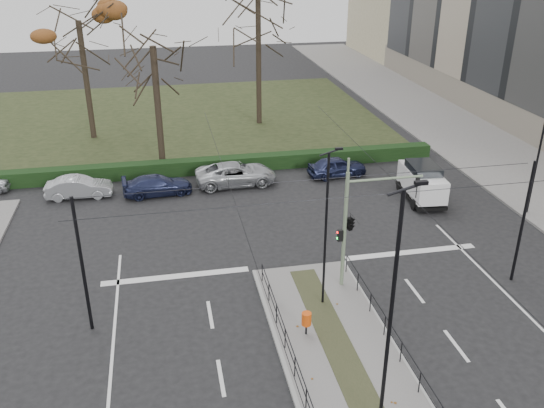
{
  "coord_description": "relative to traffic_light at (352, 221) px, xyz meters",
  "views": [
    {
      "loc": [
        -6.08,
        -18.58,
        14.73
      ],
      "look_at": [
        -0.88,
        7.51,
        2.4
      ],
      "focal_mm": 38.0,
      "sensor_mm": 36.0,
      "label": 1
    }
  ],
  "objects": [
    {
      "name": "ground",
      "position": [
        -1.82,
        -2.99,
        -3.38
      ],
      "size": [
        140.0,
        140.0,
        0.0
      ],
      "primitive_type": "plane",
      "color": "black",
      "rests_on": "ground"
    },
    {
      "name": "median_island",
      "position": [
        -1.82,
        -5.49,
        -3.31
      ],
      "size": [
        4.4,
        15.0,
        0.14
      ],
      "primitive_type": "cube",
      "color": "#62605E",
      "rests_on": "ground"
    },
    {
      "name": "sidewalk_east",
      "position": [
        16.18,
        19.01,
        -3.31
      ],
      "size": [
        8.0,
        90.0,
        0.14
      ],
      "primitive_type": "cube",
      "color": "#62605E",
      "rests_on": "ground"
    },
    {
      "name": "park",
      "position": [
        -7.82,
        29.01,
        -3.33
      ],
      "size": [
        38.0,
        26.0,
        0.1
      ],
      "primitive_type": "cube",
      "color": "black",
      "rests_on": "ground"
    },
    {
      "name": "hedge",
      "position": [
        -7.82,
        15.61,
        -2.88
      ],
      "size": [
        38.0,
        1.0,
        1.0
      ],
      "primitive_type": "cube",
      "color": "black",
      "rests_on": "ground"
    },
    {
      "name": "median_railing",
      "position": [
        -1.82,
        -5.59,
        -2.41
      ],
      "size": [
        4.14,
        13.24,
        0.92
      ],
      "color": "black",
      "rests_on": "median_island"
    },
    {
      "name": "catenary",
      "position": [
        -1.82,
        -1.38,
        0.04
      ],
      "size": [
        20.0,
        34.0,
        6.0
      ],
      "color": "black",
      "rests_on": "ground"
    },
    {
      "name": "traffic_light",
      "position": [
        0.0,
        0.0,
        0.0
      ],
      "size": [
        3.79,
        2.14,
        5.57
      ],
      "color": "gray",
      "rests_on": "median_island"
    },
    {
      "name": "litter_bin",
      "position": [
        -2.85,
        -3.27,
        -2.52
      ],
      "size": [
        0.4,
        0.4,
        1.02
      ],
      "color": "black",
      "rests_on": "median_island"
    },
    {
      "name": "streetlamp_median_near",
      "position": [
        -1.65,
        -8.39,
        1.16
      ],
      "size": [
        0.72,
        0.15,
        8.67
      ],
      "color": "black",
      "rests_on": "median_island"
    },
    {
      "name": "streetlamp_median_far",
      "position": [
        -1.56,
        -1.24,
        0.4
      ],
      "size": [
        0.6,
        0.12,
        7.16
      ],
      "color": "black",
      "rests_on": "median_island"
    },
    {
      "name": "streetlamp_sidewalk",
      "position": [
        12.71,
        5.3,
        1.01
      ],
      "size": [
        0.7,
        0.14,
        8.36
      ],
      "color": "black",
      "rests_on": "sidewalk_east"
    },
    {
      "name": "parked_car_second",
      "position": [
        -13.27,
        12.98,
        -2.72
      ],
      "size": [
        4.05,
        1.5,
        1.32
      ],
      "primitive_type": "imported",
      "rotation": [
        0.0,
        0.0,
        1.55
      ],
      "color": "#A8ABAF",
      "rests_on": "ground"
    },
    {
      "name": "parked_car_third",
      "position": [
        -8.47,
        12.46,
        -2.76
      ],
      "size": [
        4.43,
        2.1,
        1.25
      ],
      "primitive_type": "imported",
      "rotation": [
        0.0,
        0.0,
        1.66
      ],
      "color": "#1B2140",
      "rests_on": "ground"
    },
    {
      "name": "parked_car_fourth",
      "position": [
        -3.4,
        13.11,
        -2.65
      ],
      "size": [
        5.34,
        2.61,
        1.46
      ],
      "primitive_type": "imported",
      "rotation": [
        0.0,
        0.0,
        1.61
      ],
      "color": "#A8ABAF",
      "rests_on": "ground"
    },
    {
      "name": "white_van",
      "position": [
        7.44,
        8.48,
        -2.17
      ],
      "size": [
        2.29,
        4.44,
        2.33
      ],
      "color": "silver",
      "rests_on": "ground"
    },
    {
      "name": "rust_tree",
      "position": [
        -13.35,
        24.84,
        5.76
      ],
      "size": [
        7.65,
        7.65,
        11.91
      ],
      "color": "black",
      "rests_on": "park"
    },
    {
      "name": "bare_tree_center",
      "position": [
        0.47,
        26.19,
        6.21
      ],
      "size": [
        6.95,
        6.95,
        13.62
      ],
      "color": "black",
      "rests_on": "park"
    },
    {
      "name": "bare_tree_near",
      "position": [
        -8.05,
        17.1,
        4.4
      ],
      "size": [
        5.88,
        5.88,
        11.04
      ],
      "color": "black",
      "rests_on": "park"
    },
    {
      "name": "parked_car_fifth",
      "position": [
        3.52,
        13.22,
        -2.71
      ],
      "size": [
        4.11,
        1.99,
        1.35
      ],
      "primitive_type": "imported",
      "rotation": [
        0.0,
        0.0,
        1.67
      ],
      "color": "#1B2140",
      "rests_on": "ground"
    }
  ]
}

